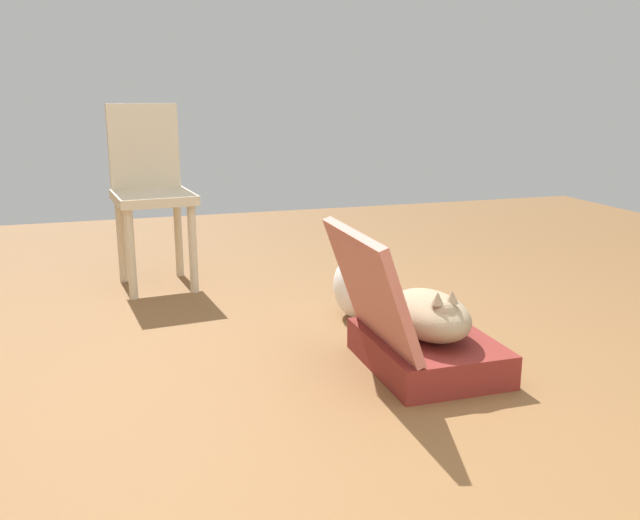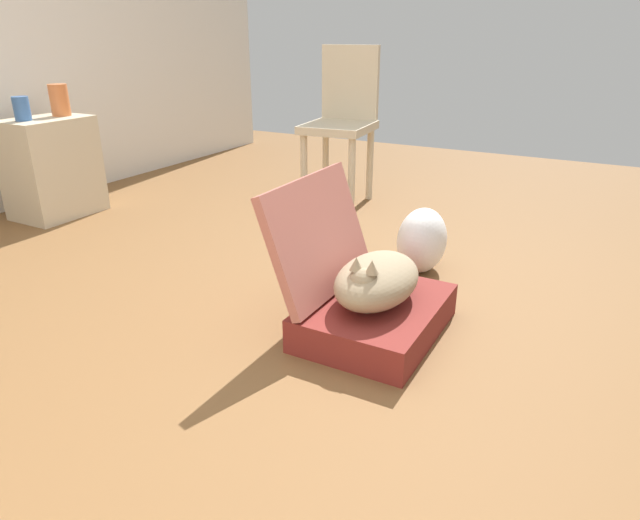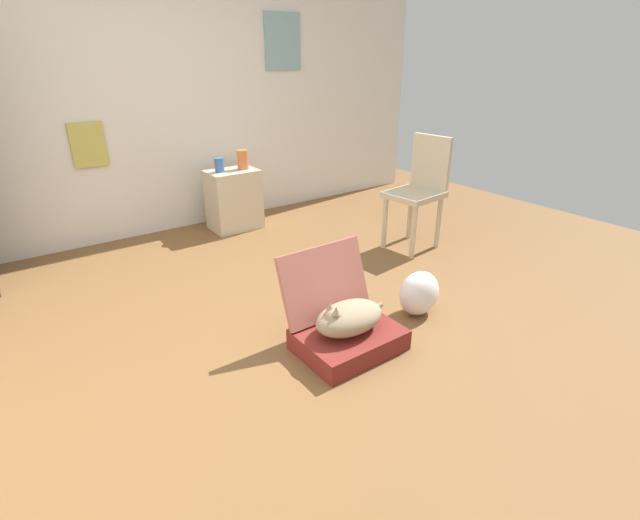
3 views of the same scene
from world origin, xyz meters
TOP-DOWN VIEW (x-y plane):
  - ground_plane at (0.00, 0.00)m, footprint 7.68×7.68m
  - wall_back at (0.00, 2.26)m, footprint 6.40×0.15m
  - suitcase_base at (0.19, -0.48)m, footprint 0.60×0.45m
  - suitcase_lid at (0.19, -0.24)m, footprint 0.60×0.19m
  - cat at (0.19, -0.48)m, footprint 0.52×0.28m
  - plastic_bag_white at (0.84, -0.43)m, footprint 0.30×0.22m
  - side_table at (0.61, 1.85)m, footprint 0.48×0.36m
  - vase_tall at (0.48, 1.85)m, footprint 0.09×0.09m
  - vase_short at (0.73, 1.83)m, footprint 0.11×0.11m
  - chair at (1.74, 0.44)m, footprint 0.50×0.45m

SIDE VIEW (x-z plane):
  - ground_plane at x=0.00m, z-range 0.00..0.00m
  - suitcase_base at x=0.19m, z-range 0.00..0.13m
  - plastic_bag_white at x=0.84m, z-range 0.00..0.31m
  - cat at x=0.19m, z-range 0.11..0.33m
  - side_table at x=0.61m, z-range 0.00..0.59m
  - suitcase_lid at x=0.19m, z-range 0.13..0.57m
  - chair at x=1.74m, z-range 0.05..1.04m
  - vase_tall at x=0.48m, z-range 0.59..0.73m
  - vase_short at x=0.73m, z-range 0.59..0.78m
  - wall_back at x=0.00m, z-range 0.00..2.60m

